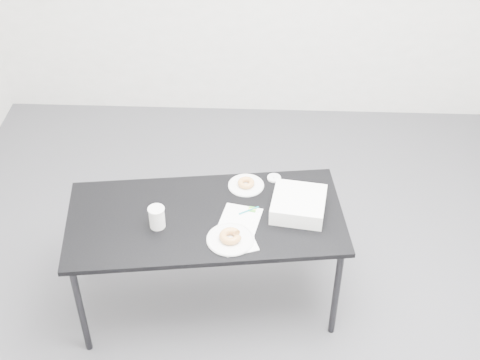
{
  "coord_description": "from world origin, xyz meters",
  "views": [
    {
      "loc": [
        0.15,
        -2.75,
        3.12
      ],
      "look_at": [
        0.03,
        0.02,
        0.84
      ],
      "focal_mm": 50.0,
      "sensor_mm": 36.0,
      "label": 1
    }
  ],
  "objects_px": {
    "scorecard": "(239,222)",
    "donut_near": "(230,236)",
    "table": "(206,223)",
    "plate_far": "(246,185)",
    "coffee_cup": "(157,217)",
    "pen": "(249,210)",
    "plate_near": "(230,239)",
    "donut_far": "(246,183)",
    "bakery_box": "(298,204)"
  },
  "relations": [
    {
      "from": "coffee_cup",
      "to": "donut_far",
      "type": "bearing_deg",
      "value": 37.73
    },
    {
      "from": "scorecard",
      "to": "bakery_box",
      "type": "height_order",
      "value": "bakery_box"
    },
    {
      "from": "plate_far",
      "to": "scorecard",
      "type": "bearing_deg",
      "value": -95.0
    },
    {
      "from": "bakery_box",
      "to": "plate_far",
      "type": "bearing_deg",
      "value": 153.59
    },
    {
      "from": "scorecard",
      "to": "table",
      "type": "bearing_deg",
      "value": -179.3
    },
    {
      "from": "table",
      "to": "scorecard",
      "type": "height_order",
      "value": "scorecard"
    },
    {
      "from": "plate_near",
      "to": "coffee_cup",
      "type": "relative_size",
      "value": 1.99
    },
    {
      "from": "pen",
      "to": "table",
      "type": "bearing_deg",
      "value": 161.15
    },
    {
      "from": "scorecard",
      "to": "donut_far",
      "type": "xyz_separation_m",
      "value": [
        0.03,
        0.3,
        0.02
      ]
    },
    {
      "from": "table",
      "to": "donut_near",
      "type": "height_order",
      "value": "donut_near"
    },
    {
      "from": "donut_far",
      "to": "coffee_cup",
      "type": "distance_m",
      "value": 0.58
    },
    {
      "from": "donut_near",
      "to": "donut_far",
      "type": "height_order",
      "value": "donut_near"
    },
    {
      "from": "table",
      "to": "pen",
      "type": "xyz_separation_m",
      "value": [
        0.23,
        0.05,
        0.06
      ]
    },
    {
      "from": "pen",
      "to": "plate_near",
      "type": "distance_m",
      "value": 0.24
    },
    {
      "from": "donut_near",
      "to": "plate_far",
      "type": "height_order",
      "value": "donut_near"
    },
    {
      "from": "plate_far",
      "to": "table",
      "type": "bearing_deg",
      "value": -128.24
    },
    {
      "from": "table",
      "to": "plate_far",
      "type": "relative_size",
      "value": 7.69
    },
    {
      "from": "plate_far",
      "to": "donut_near",
      "type": "bearing_deg",
      "value": -98.36
    },
    {
      "from": "donut_near",
      "to": "coffee_cup",
      "type": "distance_m",
      "value": 0.4
    },
    {
      "from": "pen",
      "to": "plate_near",
      "type": "relative_size",
      "value": 0.49
    },
    {
      "from": "table",
      "to": "plate_far",
      "type": "xyz_separation_m",
      "value": [
        0.21,
        0.27,
        0.05
      ]
    },
    {
      "from": "pen",
      "to": "donut_near",
      "type": "relative_size",
      "value": 1.04
    },
    {
      "from": "plate_far",
      "to": "coffee_cup",
      "type": "distance_m",
      "value": 0.58
    },
    {
      "from": "donut_far",
      "to": "coffee_cup",
      "type": "relative_size",
      "value": 0.77
    },
    {
      "from": "plate_far",
      "to": "bakery_box",
      "type": "height_order",
      "value": "bakery_box"
    },
    {
      "from": "pen",
      "to": "bakery_box",
      "type": "relative_size",
      "value": 0.43
    },
    {
      "from": "pen",
      "to": "bakery_box",
      "type": "distance_m",
      "value": 0.27
    },
    {
      "from": "pen",
      "to": "bakery_box",
      "type": "xyz_separation_m",
      "value": [
        0.27,
        0.01,
        0.04
      ]
    },
    {
      "from": "scorecard",
      "to": "plate_near",
      "type": "height_order",
      "value": "plate_near"
    },
    {
      "from": "table",
      "to": "plate_near",
      "type": "relative_size",
      "value": 6.3
    },
    {
      "from": "coffee_cup",
      "to": "table",
      "type": "bearing_deg",
      "value": 19.39
    },
    {
      "from": "donut_near",
      "to": "bakery_box",
      "type": "bearing_deg",
      "value": 34.21
    },
    {
      "from": "plate_near",
      "to": "donut_near",
      "type": "distance_m",
      "value": 0.02
    },
    {
      "from": "plate_near",
      "to": "plate_far",
      "type": "xyz_separation_m",
      "value": [
        0.07,
        0.44,
        -0.0
      ]
    },
    {
      "from": "donut_far",
      "to": "scorecard",
      "type": "bearing_deg",
      "value": -95.0
    },
    {
      "from": "donut_far",
      "to": "pen",
      "type": "bearing_deg",
      "value": -84.01
    },
    {
      "from": "donut_far",
      "to": "donut_near",
      "type": "bearing_deg",
      "value": -98.36
    },
    {
      "from": "pen",
      "to": "plate_far",
      "type": "distance_m",
      "value": 0.22
    },
    {
      "from": "scorecard",
      "to": "pen",
      "type": "bearing_deg",
      "value": 72.41
    },
    {
      "from": "coffee_cup",
      "to": "pen",
      "type": "bearing_deg",
      "value": 15.98
    },
    {
      "from": "donut_near",
      "to": "coffee_cup",
      "type": "xyz_separation_m",
      "value": [
        -0.39,
        0.09,
        0.03
      ]
    },
    {
      "from": "donut_near",
      "to": "plate_far",
      "type": "bearing_deg",
      "value": 81.64
    },
    {
      "from": "table",
      "to": "coffee_cup",
      "type": "bearing_deg",
      "value": -167.95
    },
    {
      "from": "scorecard",
      "to": "plate_far",
      "type": "bearing_deg",
      "value": 96.93
    },
    {
      "from": "table",
      "to": "bakery_box",
      "type": "height_order",
      "value": "bakery_box"
    },
    {
      "from": "donut_near",
      "to": "bakery_box",
      "type": "xyz_separation_m",
      "value": [
        0.36,
        0.24,
        0.02
      ]
    },
    {
      "from": "scorecard",
      "to": "donut_near",
      "type": "xyz_separation_m",
      "value": [
        -0.04,
        -0.14,
        0.03
      ]
    },
    {
      "from": "donut_far",
      "to": "bakery_box",
      "type": "xyz_separation_m",
      "value": [
        0.29,
        -0.2,
        0.03
      ]
    },
    {
      "from": "plate_near",
      "to": "plate_far",
      "type": "distance_m",
      "value": 0.45
    },
    {
      "from": "coffee_cup",
      "to": "plate_far",
      "type": "bearing_deg",
      "value": 37.73
    }
  ]
}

